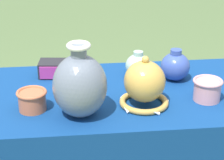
# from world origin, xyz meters

# --- Properties ---
(display_table) EXTENTS (1.13, 0.61, 0.77)m
(display_table) POSITION_xyz_m (0.00, -0.01, 0.67)
(display_table) COLOR olive
(display_table) RESTS_ON ground_plane
(vase_tall_bulbous) EXTENTS (0.19, 0.19, 0.27)m
(vase_tall_bulbous) POSITION_xyz_m (-0.13, -0.17, 0.88)
(vase_tall_bulbous) COLOR slate
(vase_tall_bulbous) RESTS_ON display_table
(vase_dome_bell) EXTENTS (0.19, 0.19, 0.19)m
(vase_dome_bell) POSITION_xyz_m (0.11, -0.12, 0.85)
(vase_dome_bell) COLOR gold
(vase_dome_bell) RESTS_ON display_table
(mosaic_tile_box) EXTENTS (0.15, 0.11, 0.06)m
(mosaic_tile_box) POSITION_xyz_m (-0.22, 0.19, 0.80)
(mosaic_tile_box) COLOR #232328
(mosaic_tile_box) RESTS_ON display_table
(jar_round_cobalt) EXTENTS (0.12, 0.12, 0.13)m
(jar_round_cobalt) POSITION_xyz_m (0.28, 0.09, 0.83)
(jar_round_cobalt) COLOR #3851A8
(jar_round_cobalt) RESTS_ON display_table
(jar_round_celadon) EXTENTS (0.11, 0.11, 0.11)m
(jar_round_celadon) POSITION_xyz_m (0.13, 0.14, 0.82)
(jar_round_celadon) COLOR #A8CCB7
(jar_round_celadon) RESTS_ON display_table
(cup_wide_rose) EXTENTS (0.11, 0.11, 0.08)m
(cup_wide_rose) POSITION_xyz_m (0.35, -0.10, 0.81)
(cup_wide_rose) COLOR #D19399
(cup_wide_rose) RESTS_ON display_table
(cup_wide_terracotta) EXTENTS (0.11, 0.11, 0.08)m
(cup_wide_terracotta) POSITION_xyz_m (-0.30, -0.11, 0.81)
(cup_wide_terracotta) COLOR #BC6642
(cup_wide_terracotta) RESTS_ON display_table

